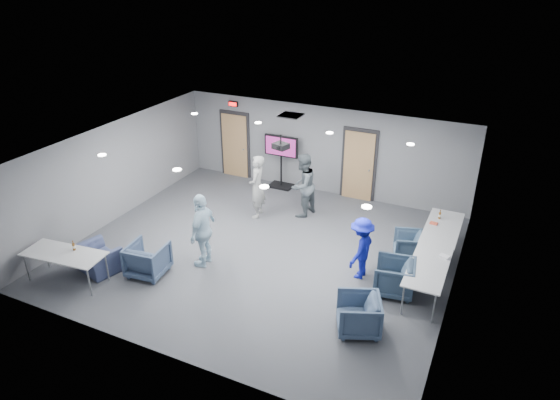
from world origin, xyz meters
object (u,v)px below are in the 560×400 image
at_px(person_c, 203,230).
at_px(projector, 281,146).
at_px(person_d, 361,248).
at_px(table_front_left, 64,255).
at_px(chair_right_b, 394,277).
at_px(chair_right_a, 409,245).
at_px(person_a, 257,187).
at_px(table_right_a, 442,229).
at_px(bottle_right, 440,215).
at_px(table_right_b, 428,268).
at_px(chair_right_c, 358,314).
at_px(person_b, 303,185).
at_px(tv_stand, 281,158).
at_px(bottle_front, 74,247).
at_px(chair_front_a, 148,259).
at_px(chair_front_b, 97,259).

bearing_deg(person_c, projector, 150.38).
distance_m(person_d, table_front_left, 6.59).
distance_m(chair_right_b, projector, 4.18).
bearing_deg(projector, chair_right_a, 18.56).
bearing_deg(person_a, person_c, -12.42).
height_order(person_d, table_right_a, person_d).
relative_size(person_c, bottle_right, 7.36).
bearing_deg(table_right_b, chair_right_c, 150.33).
bearing_deg(person_d, chair_right_a, 153.39).
bearing_deg(projector, person_d, -8.04).
height_order(person_b, table_right_a, person_b).
relative_size(tv_stand, projector, 3.97).
distance_m(table_front_left, projector, 5.59).
relative_size(person_a, table_right_b, 0.96).
xyz_separation_m(person_d, table_front_left, (-5.88, -2.98, -0.05)).
relative_size(table_right_b, bottle_right, 7.57).
bearing_deg(table_front_left, tv_stand, 66.16).
relative_size(person_b, bottle_right, 7.38).
xyz_separation_m(bottle_right, projector, (-3.88, -1.07, 1.58)).
bearing_deg(bottle_right, table_right_a, -70.46).
relative_size(person_d, bottle_front, 6.09).
height_order(chair_right_b, table_right_b, chair_right_b).
bearing_deg(chair_right_b, chair_right_a, 171.23).
height_order(chair_front_a, tv_stand, tv_stand).
xyz_separation_m(person_a, chair_right_a, (4.34, -0.39, -0.57)).
relative_size(person_a, person_c, 0.99).
distance_m(person_c, tv_stand, 4.83).
relative_size(table_right_a, table_right_b, 1.04).
bearing_deg(chair_front_b, chair_right_b, -146.34).
bearing_deg(bottle_right, table_front_left, -144.28).
distance_m(person_d, chair_right_c, 1.92).
height_order(person_c, bottle_front, person_c).
height_order(chair_right_b, projector, projector).
height_order(person_d, chair_right_c, person_d).
distance_m(person_d, projector, 3.24).
xyz_separation_m(chair_right_c, table_right_a, (0.98, 3.61, 0.31)).
bearing_deg(person_d, person_c, -66.34).
relative_size(table_right_a, bottle_front, 8.01).
xyz_separation_m(person_b, table_right_a, (3.87, -0.47, -0.22)).
bearing_deg(chair_right_b, projector, -121.68).
height_order(chair_right_a, table_right_b, table_right_b).
height_order(person_d, chair_right_b, person_d).
height_order(chair_right_b, chair_front_b, chair_right_b).
relative_size(chair_right_b, table_front_left, 0.44).
bearing_deg(table_right_a, chair_right_a, 128.86).
xyz_separation_m(person_a, table_right_a, (4.99, 0.13, -0.21)).
bearing_deg(bottle_front, chair_front_b, 65.61).
distance_m(person_c, table_front_left, 3.07).
bearing_deg(table_front_left, chair_right_c, 4.08).
bearing_deg(tv_stand, projector, -65.22).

